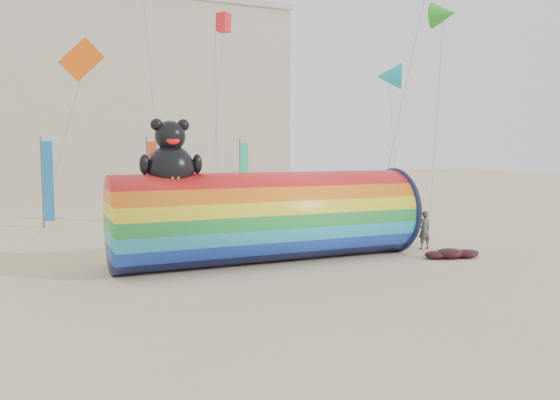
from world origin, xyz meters
name	(u,v)px	position (x,y,z in m)	size (l,w,h in m)	color
ground	(284,267)	(0.00, 0.00, 0.00)	(160.00, 160.00, 0.00)	#CCB58C
windsock_assembly	(268,214)	(-0.12, 1.27, 1.87)	(12.22, 3.72, 5.63)	red
kite_handler	(424,230)	(7.26, 0.87, 0.86)	(0.62, 0.41, 1.71)	#4D4F53
fabric_bundle	(453,254)	(7.08, -1.20, 0.17)	(2.62, 1.35, 0.41)	#3C0B11
festival_banners	(154,179)	(-1.94, 15.27, 2.64)	(13.19, 2.97, 5.20)	#59595E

